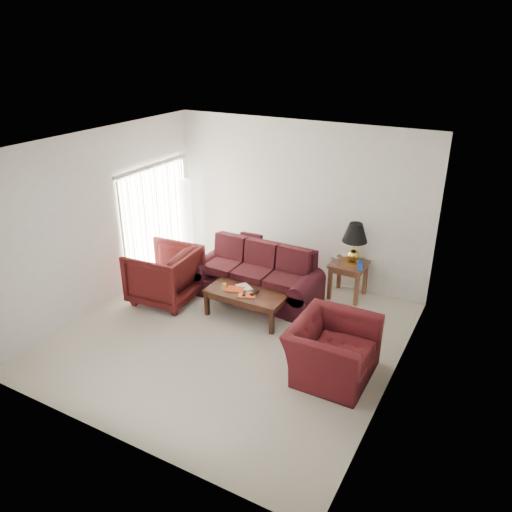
{
  "coord_description": "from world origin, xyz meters",
  "views": [
    {
      "loc": [
        3.56,
        -5.65,
        4.35
      ],
      "look_at": [
        0.0,
        0.85,
        1.05
      ],
      "focal_mm": 35.0,
      "sensor_mm": 36.0,
      "label": 1
    }
  ],
  "objects_px": {
    "sofa": "(255,274)",
    "armchair_right": "(332,350)",
    "floor_lamp": "(187,221)",
    "armchair_left": "(164,275)",
    "coffee_table": "(247,304)",
    "end_table": "(348,280)"
  },
  "relations": [
    {
      "from": "coffee_table",
      "to": "sofa",
      "type": "bearing_deg",
      "value": 109.32
    },
    {
      "from": "armchair_right",
      "to": "coffee_table",
      "type": "relative_size",
      "value": 0.91
    },
    {
      "from": "end_table",
      "to": "floor_lamp",
      "type": "xyz_separation_m",
      "value": [
        -3.44,
        -0.09,
        0.55
      ]
    },
    {
      "from": "end_table",
      "to": "armchair_left",
      "type": "xyz_separation_m",
      "value": [
        -2.79,
        -1.68,
        0.17
      ]
    },
    {
      "from": "floor_lamp",
      "to": "armchair_left",
      "type": "distance_m",
      "value": 1.76
    },
    {
      "from": "end_table",
      "to": "armchair_left",
      "type": "height_order",
      "value": "armchair_left"
    },
    {
      "from": "end_table",
      "to": "sofa",
      "type": "bearing_deg",
      "value": -149.4
    },
    {
      "from": "floor_lamp",
      "to": "coffee_table",
      "type": "distance_m",
      "value": 2.68
    },
    {
      "from": "sofa",
      "to": "armchair_left",
      "type": "relative_size",
      "value": 2.13
    },
    {
      "from": "armchair_left",
      "to": "end_table",
      "type": "bearing_deg",
      "value": 116.22
    },
    {
      "from": "armchair_left",
      "to": "sofa",
      "type": "bearing_deg",
      "value": 116.74
    },
    {
      "from": "armchair_left",
      "to": "armchair_right",
      "type": "height_order",
      "value": "armchair_left"
    },
    {
      "from": "sofa",
      "to": "armchair_right",
      "type": "relative_size",
      "value": 1.9
    },
    {
      "from": "armchair_right",
      "to": "coffee_table",
      "type": "xyz_separation_m",
      "value": [
        -1.8,
        0.79,
        -0.16
      ]
    },
    {
      "from": "floor_lamp",
      "to": "coffee_table",
      "type": "height_order",
      "value": "floor_lamp"
    },
    {
      "from": "end_table",
      "to": "armchair_right",
      "type": "distance_m",
      "value": 2.34
    },
    {
      "from": "sofa",
      "to": "coffee_table",
      "type": "bearing_deg",
      "value": -71.24
    },
    {
      "from": "sofa",
      "to": "floor_lamp",
      "type": "height_order",
      "value": "floor_lamp"
    },
    {
      "from": "sofa",
      "to": "armchair_right",
      "type": "bearing_deg",
      "value": -33.33
    },
    {
      "from": "sofa",
      "to": "end_table",
      "type": "relative_size",
      "value": 3.51
    },
    {
      "from": "armchair_right",
      "to": "armchair_left",
      "type": "bearing_deg",
      "value": 80.08
    },
    {
      "from": "end_table",
      "to": "armchair_right",
      "type": "bearing_deg",
      "value": -76.14
    }
  ]
}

